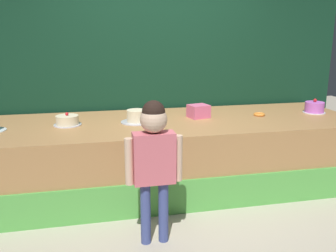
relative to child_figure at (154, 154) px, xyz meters
The scene contains 9 objects.
ground_plane 0.97m from the child_figure, 49.39° to the left, with size 12.00×12.00×0.00m, color #BCB29E.
stage_platform 1.26m from the child_figure, 71.59° to the left, with size 4.29×1.42×0.77m.
curtain_backdrop 2.09m from the child_figure, 78.98° to the left, with size 5.03×0.08×2.97m, color #113823.
child_figure is the anchor object (origin of this frame).
pink_box 1.43m from the child_figure, 58.70° to the left, with size 0.22×0.19×0.15m, color #E2648E.
donut 1.87m from the child_figure, 38.18° to the left, with size 0.14×0.14×0.03m, color orange.
cake_center_left 1.36m from the child_figure, 121.83° to the left, with size 0.29×0.29×0.14m.
cake_center_right 1.13m from the child_figure, 89.36° to the left, with size 0.34×0.34×0.14m.
cake_far_right 2.49m from the child_figure, 27.88° to the left, with size 0.27×0.27×0.18m.
Camera 1 is at (-0.85, -3.13, 1.68)m, focal length 38.71 mm.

